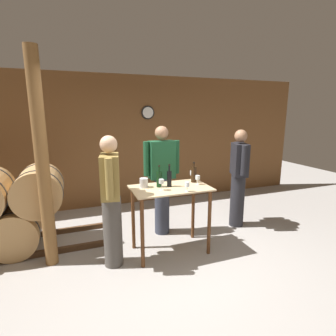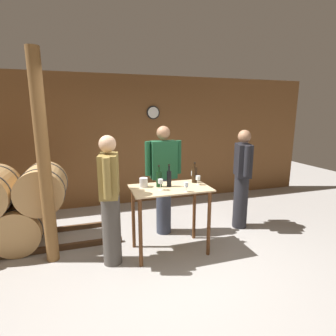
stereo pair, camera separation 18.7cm
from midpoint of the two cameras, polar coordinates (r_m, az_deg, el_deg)
The scene contains 15 objects.
ground_plane at distance 3.56m, azimuth 2.21°, elevation -21.28°, with size 14.00×14.00×0.00m, color #9E9993.
back_wall at distance 5.61m, azimuth -6.91°, elevation 5.82°, with size 8.40×0.08×2.70m.
tasting_table at distance 3.65m, azimuth 1.95°, elevation -7.29°, with size 1.07×0.63×0.95m.
wooden_post at distance 3.58m, azimuth -24.10°, elevation 1.27°, with size 0.16×0.16×2.70m.
wine_bottle_far_left at distance 3.59m, azimuth -0.41°, elevation -2.30°, with size 0.08×0.08×0.30m.
wine_bottle_left at distance 3.59m, azimuth 1.73°, elevation -2.20°, with size 0.06×0.06×0.31m.
wine_bottle_center at distance 3.83m, azimuth 7.17°, elevation -1.45°, with size 0.08×0.08×0.30m.
wine_glass_near_left at distance 3.43m, azimuth -0.09°, elevation -3.01°, with size 0.07×0.07×0.15m.
wine_glass_near_center at distance 3.38m, azimuth 5.56°, elevation -3.75°, with size 0.06×0.06×0.13m.
wine_glass_near_right at distance 3.72m, azimuth 7.99°, elevation -2.22°, with size 0.07×0.07×0.13m.
wine_glass_far_side at distance 3.93m, azimuth 6.86°, elevation -1.25°, with size 0.06×0.06×0.15m.
ice_bucket at distance 3.59m, azimuth -3.86°, elevation -3.18°, with size 0.11×0.11×0.13m.
person_host at distance 4.17m, azimuth 0.30°, elevation -2.19°, with size 0.59×0.24×1.75m.
person_visitor_with_scarf at distance 4.58m, azimuth 16.93°, elevation -1.94°, with size 0.34×0.56×1.68m.
person_visitor_bearded at distance 3.37m, azimuth -10.96°, elevation -6.53°, with size 0.29×0.58×1.69m.
Camera 2 is at (-0.92, -2.82, 1.96)m, focal length 28.00 mm.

